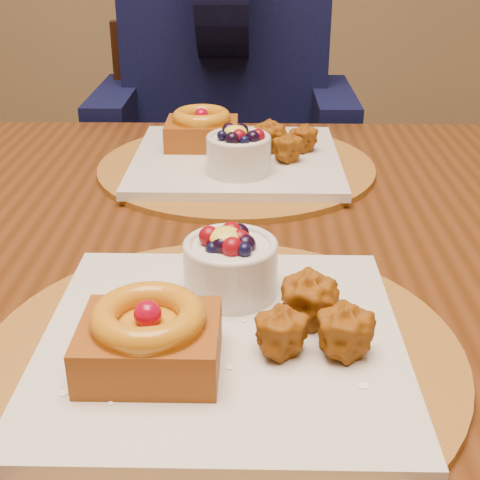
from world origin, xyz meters
The scene contains 5 objects.
dining_table centered at (0.11, 0.12, 0.68)m, with size 1.60×0.90×0.76m.
place_setting_near centered at (0.11, -0.10, 0.78)m, with size 0.38×0.38×0.08m.
place_setting_far centered at (0.11, 0.34, 0.78)m, with size 0.38×0.38×0.08m.
chair_far centered at (0.07, 0.72, 0.49)m, with size 0.46×0.46×0.89m.
diner centered at (0.07, 0.84, 0.86)m, with size 0.49×0.48×0.80m.
Camera 1 is at (0.13, -0.54, 1.07)m, focal length 50.00 mm.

